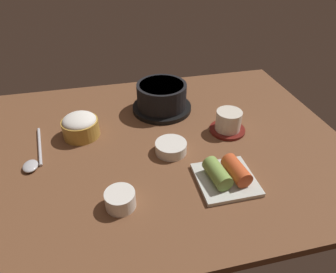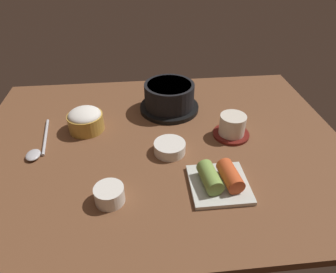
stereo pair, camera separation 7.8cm
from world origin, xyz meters
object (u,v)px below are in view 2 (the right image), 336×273
Objects in this scene: tea_cup_with_saucer at (232,126)px; kimchi_plate at (220,180)px; banchan_cup_center at (170,147)px; spoon at (38,148)px; side_bowl_near at (109,194)px; rice_bowl at (85,120)px; stone_pot at (169,97)px.

kimchi_plate is at bearing -113.12° from tea_cup_with_saucer.
banchan_cup_center is 0.43× the size of spoon.
banchan_cup_center is 1.27× the size of side_bowl_near.
banchan_cup_center is at bearing 46.32° from side_bowl_near.
side_bowl_near is (-14.45, -15.13, 0.45)cm from banchan_cup_center.
kimchi_plate is 24.27cm from side_bowl_near.
side_bowl_near is at bearing -74.01° from rice_bowl.
rice_bowl is 25.84cm from banchan_cup_center.
rice_bowl is 0.52× the size of spoon.
tea_cup_with_saucer reaches higher than side_bowl_near.
rice_bowl reaches higher than banchan_cup_center.
kimchi_plate is at bearing 4.46° from side_bowl_near.
tea_cup_with_saucer is 1.56× the size of side_bowl_near.
rice_bowl is at bearing 169.96° from tea_cup_with_saucer.
stone_pot is 40.34cm from spoon.
banchan_cup_center is 20.93cm from side_bowl_near.
rice_bowl is at bearing -160.51° from stone_pot.
stone_pot is at bearing 102.29° from kimchi_plate.
side_bowl_near is at bearing -114.48° from stone_pot.
tea_cup_with_saucer reaches higher than spoon.
spoon is at bearing 135.39° from side_bowl_near.
side_bowl_near is at bearing -133.68° from banchan_cup_center.
spoon is (-34.13, 4.28, -0.95)cm from banchan_cup_center.
rice_bowl is 0.76× the size of kimchi_plate.
banchan_cup_center is at bearing 126.36° from kimchi_plate.
stone_pot reaches higher than kimchi_plate.
rice_bowl is 1.55× the size of side_bowl_near.
tea_cup_with_saucer is at bearing -45.44° from stone_pot.
banchan_cup_center is at bearing -29.54° from rice_bowl.
stone_pot is 21.71cm from banchan_cup_center.
side_bowl_near reaches higher than spoon.
tea_cup_with_saucer is at bearing 17.44° from banchan_cup_center.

